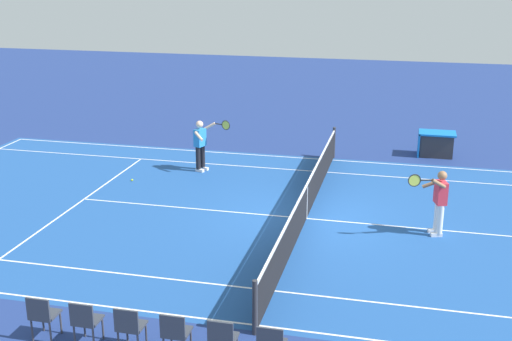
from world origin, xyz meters
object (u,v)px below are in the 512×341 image
Objects in this scene: tennis_net at (307,201)px; equipment_cart_tarped at (435,144)px; tennis_ball at (132,180)px; spectator_chair_1 at (222,338)px; spectator_chair_3 at (130,325)px; spectator_chair_4 at (85,320)px; spectator_chair_2 at (175,331)px; tennis_player_near at (201,143)px; spectator_chair_5 at (42,314)px; tennis_player_far at (439,199)px.

equipment_cart_tarped is (-3.41, -6.84, -0.05)m from tennis_net.
spectator_chair_1 is at bearing 122.03° from tennis_ball.
spectator_chair_3 and spectator_chair_4 have the same top height.
spectator_chair_4 reaches higher than equipment_cart_tarped.
spectator_chair_2 is at bearing 180.00° from spectator_chair_3.
spectator_chair_5 is (-0.36, 10.20, -0.41)m from tennis_player_near.
tennis_ball is at bearing -62.06° from spectator_chair_2.
spectator_chair_5 is 15.39m from equipment_cart_tarped.
spectator_chair_4 is (-2.95, 8.68, 0.49)m from tennis_ball.
tennis_player_far is 1.93× the size of spectator_chair_5.
equipment_cart_tarped is (-3.71, -13.69, -0.08)m from spectator_chair_1.
equipment_cart_tarped is (-6.19, -13.69, -0.08)m from spectator_chair_4.
spectator_chair_5 is 0.70× the size of equipment_cart_tarped.
spectator_chair_4 is at bearing 47.06° from tennis_player_far.
spectator_chair_1 is (0.30, 6.85, 0.03)m from tennis_net.
tennis_player_near is 2.49m from tennis_ball.
spectator_chair_1 is at bearing 87.47° from tennis_net.
spectator_chair_4 is at bearing 0.00° from spectator_chair_3.
spectator_chair_5 is at bearing 0.00° from spectator_chair_3.
tennis_ball is at bearing -13.31° from tennis_player_far.
spectator_chair_4 and spectator_chair_5 have the same top height.
spectator_chair_1 reaches higher than tennis_ball.
tennis_ball is at bearing -76.28° from spectator_chair_5.
tennis_player_far is 9.33m from tennis_ball.
tennis_net reaches higher than spectator_chair_3.
tennis_player_near reaches higher than spectator_chair_1.
spectator_chair_3 is at bearing 113.50° from tennis_ball.
tennis_net is at bearing -99.37° from spectator_chair_2.
tennis_net is 13.30× the size of spectator_chair_3.
spectator_chair_4 is (-1.18, 10.20, -0.41)m from tennis_player_near.
spectator_chair_3 is at bearing 180.00° from spectator_chair_4.
spectator_chair_5 is at bearing 0.00° from spectator_chair_4.
spectator_chair_2 is 14.42m from equipment_cart_tarped.
spectator_chair_5 is (3.31, 0.00, 0.00)m from spectator_chair_1.
tennis_player_near reaches higher than spectator_chair_3.
equipment_cart_tarped is at bearing -151.25° from tennis_ball.
tennis_net is 7.39m from spectator_chair_4.
spectator_chair_1 is 2.48m from spectator_chair_4.
spectator_chair_4 is 1.00× the size of spectator_chair_5.
spectator_chair_4 is at bearing 96.62° from tennis_player_near.
tennis_player_near and tennis_player_far have the same top height.
spectator_chair_2 is at bearing 71.67° from equipment_cart_tarped.
tennis_player_far is 7.48m from spectator_chair_1.
spectator_chair_1 is at bearing 180.00° from spectator_chair_5.
tennis_player_far is at bearing 166.69° from tennis_ball.
spectator_chair_4 is at bearing 0.00° from spectator_chair_2.
tennis_net is 6.94m from spectator_chair_2.
equipment_cart_tarped is (-4.54, -13.69, -0.08)m from spectator_chair_2.
tennis_player_near is 8.17m from equipment_cart_tarped.
spectator_chair_1 is 1.00× the size of spectator_chair_5.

